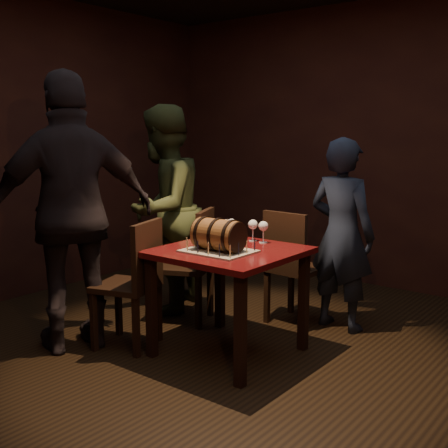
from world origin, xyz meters
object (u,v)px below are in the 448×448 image
Objects in this scene: person_left_rear at (163,210)px; person_left_front at (73,213)px; chair_back at (291,262)px; chair_left_rear at (194,259)px; person_back at (342,235)px; pub_table at (229,265)px; wine_glass_mid at (253,226)px; pint_of_ale at (231,234)px; chair_left_front at (136,277)px; wine_glass_left at (232,225)px; barrel_cake at (218,235)px; wine_glass_right at (263,227)px.

person_left_front is at bearing -10.28° from person_left_rear.
chair_left_rear is (-0.67, -0.42, 0.00)m from chair_back.
person_left_front is at bearing 54.09° from person_back.
pub_table is at bearing 51.28° from person_left_rear.
person_left_front reaches higher than wine_glass_mid.
wine_glass_mid is 1.07× the size of pint_of_ale.
person_left_front reaches higher than chair_left_front.
wine_glass_mid is 0.17× the size of chair_left_front.
chair_left_front is at bearing -124.23° from wine_glass_left.
pub_table is at bearing 144.95° from person_left_front.
wine_glass_left is 0.14m from pint_of_ale.
wine_glass_left is at bearing 63.29° from person_left_rear.
barrel_cake is 0.41× the size of chair_left_rear.
chair_left_front is at bearing 149.70° from person_left_front.
barrel_cake is at bearing 139.62° from person_left_front.
wine_glass_left is at bearing -113.61° from chair_back.
pub_table is 0.73m from chair_left_rear.
wine_glass_left is 0.17× the size of chair_back.
person_left_front is (-0.83, -0.74, 0.16)m from pint_of_ale.
wine_glass_right is (0.07, 0.44, -0.00)m from barrel_cake.
barrel_cake reaches higher than pub_table.
chair_left_rear is 1.00× the size of chair_left_front.
barrel_cake is at bearing -85.90° from wine_glass_mid.
chair_back is (0.14, 0.61, -0.30)m from pint_of_ale.
chair_left_front is at bearing -86.56° from chair_left_rear.
person_left_front is at bearing -143.21° from chair_left_front.
wine_glass_left is 0.57m from chair_left_rear.
person_back is (0.38, 1.07, -0.11)m from barrel_cake.
person_left_rear reaches higher than chair_back.
pint_of_ale is at bearing 110.37° from barrel_cake.
wine_glass_right is (0.10, -0.01, 0.00)m from wine_glass_mid.
barrel_cake is 0.71m from chair_left_front.
chair_left_front is 1.62m from person_back.
person_left_front reaches higher than chair_back.
person_left_front reaches higher than barrel_cake.
chair_left_front reaches higher than pint_of_ale.
chair_back is 0.45m from person_back.
barrel_cake is 1.17m from person_left_rear.
wine_glass_left is 0.65m from chair_back.
pint_of_ale is 0.93m from person_back.
wine_glass_mid is 0.11× the size of person_back.
pint_of_ale is 0.69m from chair_back.
barrel_cake is 0.26× the size of person_back.
barrel_cake is 0.45m from wine_glass_mid.
chair_back is (-0.03, 0.45, -0.35)m from wine_glass_right.
barrel_cake is at bearing -36.58° from chair_left_rear.
chair_left_rear is at bearing 63.46° from person_left_rear.
chair_left_front is at bearing -134.73° from pint_of_ale.
person_back reaches higher than chair_left_front.
wine_glass_left reaches higher than pint_of_ale.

